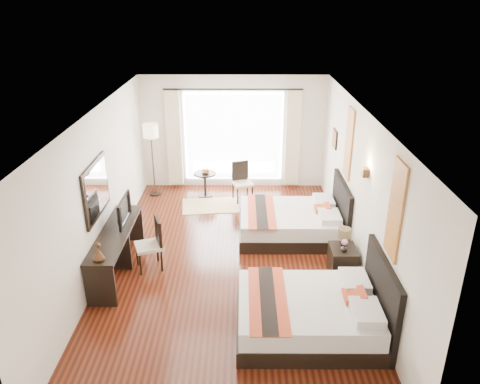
{
  "coord_description": "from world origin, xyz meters",
  "views": [
    {
      "loc": [
        0.22,
        -7.38,
        4.58
      ],
      "look_at": [
        0.18,
        0.47,
        1.21
      ],
      "focal_mm": 35.0,
      "sensor_mm": 36.0,
      "label": 1
    }
  ],
  "objects_px": {
    "nightstand": "(342,261)",
    "television": "(120,210)",
    "side_table": "(205,185)",
    "console_desk": "(117,251)",
    "vase": "(344,249)",
    "window_chair": "(242,189)",
    "fruit_bowl": "(206,172)",
    "bed_near": "(314,313)",
    "table_lamp": "(344,234)",
    "desk_chair": "(150,253)",
    "floor_lamp": "(151,135)",
    "bed_far": "(294,222)"
  },
  "relations": [
    {
      "from": "nightstand",
      "to": "side_table",
      "type": "relative_size",
      "value": 0.91
    },
    {
      "from": "nightstand",
      "to": "fruit_bowl",
      "type": "bearing_deg",
      "value": 127.65
    },
    {
      "from": "bed_far",
      "to": "desk_chair",
      "type": "bearing_deg",
      "value": -155.17
    },
    {
      "from": "nightstand",
      "to": "console_desk",
      "type": "distance_m",
      "value": 3.96
    },
    {
      "from": "side_table",
      "to": "console_desk",
      "type": "bearing_deg",
      "value": -111.8
    },
    {
      "from": "bed_far",
      "to": "table_lamp",
      "type": "height_order",
      "value": "bed_far"
    },
    {
      "from": "nightstand",
      "to": "television",
      "type": "xyz_separation_m",
      "value": [
        -3.94,
        0.53,
        0.73
      ]
    },
    {
      "from": "television",
      "to": "vase",
      "type": "bearing_deg",
      "value": -99.55
    },
    {
      "from": "vase",
      "to": "desk_chair",
      "type": "xyz_separation_m",
      "value": [
        -3.37,
        0.31,
        -0.27
      ]
    },
    {
      "from": "bed_near",
      "to": "table_lamp",
      "type": "relative_size",
      "value": 5.91
    },
    {
      "from": "bed_near",
      "to": "table_lamp",
      "type": "distance_m",
      "value": 1.78
    },
    {
      "from": "fruit_bowl",
      "to": "console_desk",
      "type": "bearing_deg",
      "value": -112.27
    },
    {
      "from": "vase",
      "to": "floor_lamp",
      "type": "xyz_separation_m",
      "value": [
        -3.87,
        3.63,
        0.94
      ]
    },
    {
      "from": "bed_far",
      "to": "desk_chair",
      "type": "distance_m",
      "value": 2.96
    },
    {
      "from": "bed_near",
      "to": "vase",
      "type": "bearing_deg",
      "value": 63.3
    },
    {
      "from": "desk_chair",
      "to": "floor_lamp",
      "type": "distance_m",
      "value": 3.57
    },
    {
      "from": "floor_lamp",
      "to": "console_desk",
      "type": "bearing_deg",
      "value": -91.21
    },
    {
      "from": "bed_near",
      "to": "television",
      "type": "height_order",
      "value": "television"
    },
    {
      "from": "console_desk",
      "to": "bed_far",
      "type": "bearing_deg",
      "value": 21.72
    },
    {
      "from": "vase",
      "to": "television",
      "type": "bearing_deg",
      "value": 170.78
    },
    {
      "from": "window_chair",
      "to": "floor_lamp",
      "type": "bearing_deg",
      "value": -117.62
    },
    {
      "from": "bed_near",
      "to": "vase",
      "type": "height_order",
      "value": "bed_near"
    },
    {
      "from": "television",
      "to": "window_chair",
      "type": "distance_m",
      "value": 3.52
    },
    {
      "from": "floor_lamp",
      "to": "window_chair",
      "type": "xyz_separation_m",
      "value": [
        2.14,
        -0.32,
        -1.22
      ]
    },
    {
      "from": "console_desk",
      "to": "nightstand",
      "type": "bearing_deg",
      "value": -2.15
    },
    {
      "from": "vase",
      "to": "nightstand",
      "type": "bearing_deg",
      "value": 79.97
    },
    {
      "from": "bed_far",
      "to": "desk_chair",
      "type": "height_order",
      "value": "bed_far"
    },
    {
      "from": "television",
      "to": "fruit_bowl",
      "type": "height_order",
      "value": "television"
    },
    {
      "from": "vase",
      "to": "window_chair",
      "type": "relative_size",
      "value": 0.13
    },
    {
      "from": "vase",
      "to": "television",
      "type": "xyz_separation_m",
      "value": [
        -3.92,
        0.64,
        0.43
      ]
    },
    {
      "from": "table_lamp",
      "to": "floor_lamp",
      "type": "relative_size",
      "value": 0.2
    },
    {
      "from": "bed_near",
      "to": "vase",
      "type": "distance_m",
      "value": 1.56
    },
    {
      "from": "bed_near",
      "to": "vase",
      "type": "relative_size",
      "value": 17.35
    },
    {
      "from": "bed_near",
      "to": "window_chair",
      "type": "bearing_deg",
      "value": 102.51
    },
    {
      "from": "desk_chair",
      "to": "window_chair",
      "type": "height_order",
      "value": "desk_chair"
    },
    {
      "from": "bed_far",
      "to": "desk_chair",
      "type": "relative_size",
      "value": 2.18
    },
    {
      "from": "nightstand",
      "to": "television",
      "type": "bearing_deg",
      "value": 172.31
    },
    {
      "from": "side_table",
      "to": "fruit_bowl",
      "type": "xyz_separation_m",
      "value": [
        0.02,
        -0.02,
        0.33
      ]
    },
    {
      "from": "bed_near",
      "to": "fruit_bowl",
      "type": "relative_size",
      "value": 10.31
    },
    {
      "from": "vase",
      "to": "side_table",
      "type": "distance_m",
      "value": 4.41
    },
    {
      "from": "vase",
      "to": "desk_chair",
      "type": "bearing_deg",
      "value": 174.79
    },
    {
      "from": "nightstand",
      "to": "fruit_bowl",
      "type": "distance_m",
      "value": 4.31
    },
    {
      "from": "floor_lamp",
      "to": "fruit_bowl",
      "type": "height_order",
      "value": "floor_lamp"
    },
    {
      "from": "vase",
      "to": "console_desk",
      "type": "relative_size",
      "value": 0.05
    },
    {
      "from": "bed_near",
      "to": "floor_lamp",
      "type": "bearing_deg",
      "value": 122.43
    },
    {
      "from": "bed_near",
      "to": "window_chair",
      "type": "relative_size",
      "value": 2.26
    },
    {
      "from": "window_chair",
      "to": "bed_near",
      "type": "bearing_deg",
      "value": -6.56
    },
    {
      "from": "fruit_bowl",
      "to": "window_chair",
      "type": "height_order",
      "value": "window_chair"
    },
    {
      "from": "bed_near",
      "to": "floor_lamp",
      "type": "relative_size",
      "value": 1.18
    },
    {
      "from": "bed_near",
      "to": "fruit_bowl",
      "type": "xyz_separation_m",
      "value": [
        -1.92,
        4.88,
        0.32
      ]
    }
  ]
}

